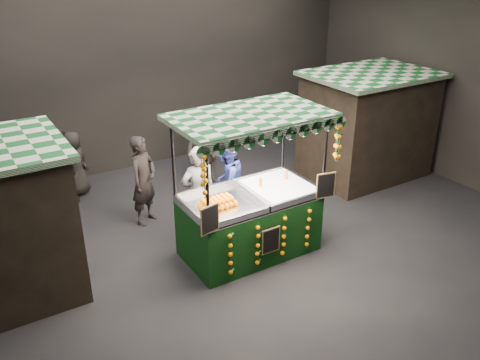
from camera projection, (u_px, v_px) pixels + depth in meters
ground at (248, 249)px, 9.64m from camera, size 12.00×12.00×0.00m
market_hall at (250, 74)px, 8.21m from camera, size 12.10×10.10×5.05m
neighbour_stall_right at (367, 124)px, 12.33m from camera, size 3.00×2.20×2.60m
juice_stall at (251, 213)px, 9.21m from camera, size 2.82×1.66×2.73m
vendor_grey at (198, 194)px, 9.64m from camera, size 0.73×0.50×1.94m
vendor_blue at (226, 183)px, 10.11m from camera, size 1.14×1.04×1.90m
shopper_0 at (144, 180)px, 10.24m from camera, size 0.83×0.76×1.90m
shopper_1 at (200, 157)px, 11.82m from camera, size 0.95×0.95×1.55m
shopper_2 at (64, 168)px, 10.96m from camera, size 1.11×0.97×1.79m
shopper_3 at (211, 151)px, 12.03m from camera, size 1.23×0.99×1.66m
shopper_4 at (74, 164)px, 11.50m from camera, size 0.89×0.78×1.53m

